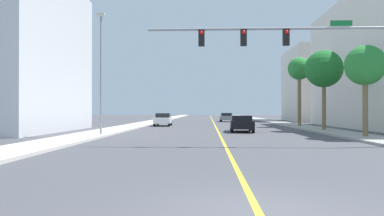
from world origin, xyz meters
The scene contains 13 objects.
ground centered at (0.00, 42.00, 0.00)m, with size 192.00×192.00×0.00m, color #47474C.
sidewalk_left centered at (-9.40, 42.00, 0.07)m, with size 2.88×168.00×0.15m, color beige.
sidewalk_right centered at (9.40, 42.00, 0.07)m, with size 2.88×168.00×0.15m, color #9E9B93.
lane_marking_center centered at (0.00, 42.00, 0.00)m, with size 0.16×144.00×0.01m, color yellow.
building_right_far centered at (18.98, 56.63, 6.25)m, with size 11.17×14.26×12.50m, color silver.
traffic_signal_mast centered at (4.01, 11.91, 4.96)m, with size 12.47×0.36×6.28m.
street_lamp centered at (-8.46, 18.42, 4.87)m, with size 0.56×0.28×8.59m.
palm_near centered at (9.44, 17.39, 4.75)m, with size 2.63×2.63×5.99m.
palm_mid centered at (9.29, 25.29, 5.45)m, with size 3.26×3.26×6.99m.
palm_far centered at (9.16, 33.17, 6.28)m, with size 2.48×2.48×7.55m.
car_black centered at (2.01, 24.37, 0.75)m, with size 2.10×4.64×1.41m.
car_white centered at (-6.19, 35.72, 0.78)m, with size 1.99×4.43×1.51m.
car_gray centered at (2.13, 51.98, 0.74)m, with size 2.00×4.21×1.43m.
Camera 1 is at (-0.92, -6.56, 1.85)m, focal length 33.50 mm.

